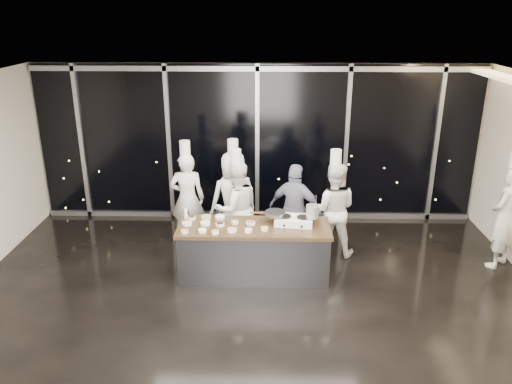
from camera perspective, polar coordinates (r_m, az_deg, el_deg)
ground at (r=7.69m, az=-0.42°, el=-12.82°), size 9.00×9.00×0.00m
room_shell at (r=6.72m, az=1.03°, el=3.40°), size 9.02×7.02×3.21m
window_wall at (r=10.20m, az=0.15°, el=5.53°), size 8.90×0.11×3.20m
demo_counter at (r=8.24m, az=-0.23°, el=-6.75°), size 2.46×0.86×0.90m
stove at (r=8.12m, az=4.34°, el=-3.25°), size 0.64×0.44×0.14m
frying_pan at (r=8.11m, az=2.14°, el=-2.43°), size 0.59×0.37×0.05m
stock_pot at (r=8.03m, az=6.45°, el=-2.22°), size 0.23×0.23×0.20m
prep_bowls at (r=8.08m, az=-4.47°, el=-3.66°), size 1.40×0.74×0.05m
squeeze_bottle at (r=8.35m, az=-8.04°, el=-2.44°), size 0.06×0.06×0.21m
chef_far_left at (r=9.33m, az=-7.84°, el=-0.65°), size 0.67×0.46×1.98m
chef_left at (r=9.21m, az=-2.57°, el=-0.69°), size 1.02×0.84×2.02m
chef_center at (r=8.85m, az=-2.26°, el=-1.84°), size 1.03×0.94×1.94m
guest at (r=8.89m, az=4.51°, el=-2.01°), size 1.06×0.77×1.67m
chef_right at (r=8.92m, az=8.78°, el=-1.90°), size 0.93×0.77×1.94m
chef_side at (r=9.35m, az=26.55°, el=-2.46°), size 0.78×0.77×2.04m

